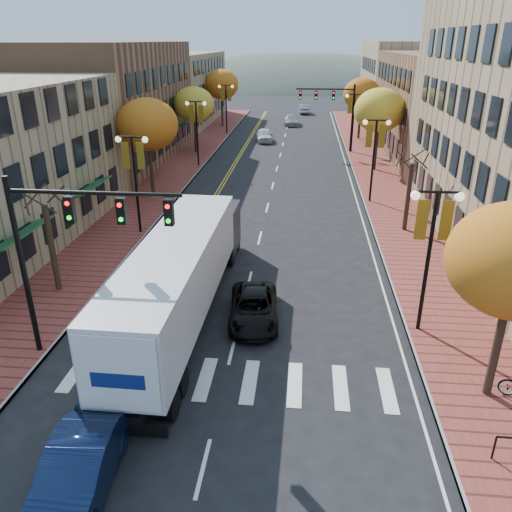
# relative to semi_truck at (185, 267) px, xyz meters

# --- Properties ---
(ground) EXTENTS (200.00, 200.00, 0.00)m
(ground) POSITION_rel_semi_truck_xyz_m (2.34, -6.38, -2.31)
(ground) COLOR black
(ground) RESTS_ON ground
(sidewalk_left) EXTENTS (4.00, 85.00, 0.15)m
(sidewalk_left) POSITION_rel_semi_truck_xyz_m (-6.66, 26.12, -2.24)
(sidewalk_left) COLOR brown
(sidewalk_left) RESTS_ON ground
(sidewalk_right) EXTENTS (4.00, 85.00, 0.15)m
(sidewalk_right) POSITION_rel_semi_truck_xyz_m (11.34, 26.12, -2.24)
(sidewalk_right) COLOR brown
(sidewalk_right) RESTS_ON ground
(building_left_mid) EXTENTS (12.00, 24.00, 11.00)m
(building_left_mid) POSITION_rel_semi_truck_xyz_m (-14.66, 29.62, 3.19)
(building_left_mid) COLOR brown
(building_left_mid) RESTS_ON ground
(building_left_far) EXTENTS (12.00, 26.00, 9.50)m
(building_left_far) POSITION_rel_semi_truck_xyz_m (-14.66, 54.62, 2.44)
(building_left_far) COLOR #9E8966
(building_left_far) RESTS_ON ground
(building_right_mid) EXTENTS (15.00, 24.00, 10.00)m
(building_right_mid) POSITION_rel_semi_truck_xyz_m (20.84, 35.62, 2.69)
(building_right_mid) COLOR brown
(building_right_mid) RESTS_ON ground
(building_right_far) EXTENTS (15.00, 20.00, 11.00)m
(building_right_far) POSITION_rel_semi_truck_xyz_m (20.84, 57.62, 3.19)
(building_right_far) COLOR #9E8966
(building_right_far) RESTS_ON ground
(tree_left_a) EXTENTS (0.28, 0.28, 4.20)m
(tree_left_a) POSITION_rel_semi_truck_xyz_m (-6.66, 1.62, -0.06)
(tree_left_a) COLOR #382619
(tree_left_a) RESTS_ON sidewalk_left
(tree_left_b) EXTENTS (4.48, 4.48, 7.21)m
(tree_left_b) POSITION_rel_semi_truck_xyz_m (-6.66, 17.62, 3.13)
(tree_left_b) COLOR #382619
(tree_left_b) RESTS_ON sidewalk_left
(tree_left_c) EXTENTS (4.16, 4.16, 6.69)m
(tree_left_c) POSITION_rel_semi_truck_xyz_m (-6.66, 33.62, 2.74)
(tree_left_c) COLOR #382619
(tree_left_c) RESTS_ON sidewalk_left
(tree_left_d) EXTENTS (4.61, 4.61, 7.42)m
(tree_left_d) POSITION_rel_semi_truck_xyz_m (-6.66, 51.62, 3.29)
(tree_left_d) COLOR #382619
(tree_left_d) RESTS_ON sidewalk_left
(tree_right_b) EXTENTS (0.28, 0.28, 4.20)m
(tree_right_b) POSITION_rel_semi_truck_xyz_m (11.34, 11.62, -0.06)
(tree_right_b) COLOR #382619
(tree_right_b) RESTS_ON sidewalk_right
(tree_right_c) EXTENTS (4.48, 4.48, 7.21)m
(tree_right_c) POSITION_rel_semi_truck_xyz_m (11.34, 27.62, 3.13)
(tree_right_c) COLOR #382619
(tree_right_c) RESTS_ON sidewalk_right
(tree_right_d) EXTENTS (4.35, 4.35, 7.00)m
(tree_right_d) POSITION_rel_semi_truck_xyz_m (11.34, 43.62, 2.97)
(tree_right_d) COLOR #382619
(tree_right_d) RESTS_ON sidewalk_right
(lamp_left_b) EXTENTS (1.96, 0.36, 6.05)m
(lamp_left_b) POSITION_rel_semi_truck_xyz_m (-5.16, 9.62, 1.98)
(lamp_left_b) COLOR black
(lamp_left_b) RESTS_ON ground
(lamp_left_c) EXTENTS (1.96, 0.36, 6.05)m
(lamp_left_c) POSITION_rel_semi_truck_xyz_m (-5.16, 27.62, 1.98)
(lamp_left_c) COLOR black
(lamp_left_c) RESTS_ON ground
(lamp_left_d) EXTENTS (1.96, 0.36, 6.05)m
(lamp_left_d) POSITION_rel_semi_truck_xyz_m (-5.16, 45.62, 1.98)
(lamp_left_d) COLOR black
(lamp_left_d) RESTS_ON ground
(lamp_right_a) EXTENTS (1.96, 0.36, 6.05)m
(lamp_right_a) POSITION_rel_semi_truck_xyz_m (9.84, -0.38, 1.98)
(lamp_right_a) COLOR black
(lamp_right_a) RESTS_ON ground
(lamp_right_b) EXTENTS (1.96, 0.36, 6.05)m
(lamp_right_b) POSITION_rel_semi_truck_xyz_m (9.84, 17.62, 1.98)
(lamp_right_b) COLOR black
(lamp_right_b) RESTS_ON ground
(lamp_right_c) EXTENTS (1.96, 0.36, 6.05)m
(lamp_right_c) POSITION_rel_semi_truck_xyz_m (9.84, 35.62, 1.98)
(lamp_right_c) COLOR black
(lamp_right_c) RESTS_ON ground
(traffic_mast_near) EXTENTS (6.10, 0.35, 7.00)m
(traffic_mast_near) POSITION_rel_semi_truck_xyz_m (-3.14, -3.38, 2.61)
(traffic_mast_near) COLOR black
(traffic_mast_near) RESTS_ON ground
(traffic_mast_far) EXTENTS (6.10, 0.34, 7.00)m
(traffic_mast_far) POSITION_rel_semi_truck_xyz_m (7.82, 35.62, 2.61)
(traffic_mast_far) COLOR black
(traffic_mast_far) RESTS_ON ground
(semi_truck) EXTENTS (2.75, 15.88, 3.96)m
(semi_truck) POSITION_rel_semi_truck_xyz_m (0.00, 0.00, 0.00)
(semi_truck) COLOR black
(semi_truck) RESTS_ON ground
(navy_sedan) EXTENTS (1.91, 4.72, 1.52)m
(navy_sedan) POSITION_rel_semi_truck_xyz_m (-0.74, -9.47, -1.55)
(navy_sedan) COLOR #0D1837
(navy_sedan) RESTS_ON ground
(black_suv) EXTENTS (2.41, 4.56, 1.22)m
(black_suv) POSITION_rel_semi_truck_xyz_m (2.96, -0.18, -1.70)
(black_suv) COLOR black
(black_suv) RESTS_ON ground
(car_far_white) EXTENTS (2.30, 4.52, 1.48)m
(car_far_white) POSITION_rel_semi_truck_xyz_m (0.04, 41.21, -1.58)
(car_far_white) COLOR silver
(car_far_white) RESTS_ON ground
(car_far_silver) EXTENTS (2.22, 4.92, 1.40)m
(car_far_silver) POSITION_rel_semi_truck_xyz_m (2.84, 53.99, -1.62)
(car_far_silver) COLOR #9C9CA3
(car_far_silver) RESTS_ON ground
(car_far_oncoming) EXTENTS (1.85, 4.46, 1.43)m
(car_far_oncoming) POSITION_rel_semi_truck_xyz_m (4.52, 66.39, -1.60)
(car_far_oncoming) COLOR #9E9EA6
(car_far_oncoming) RESTS_ON ground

